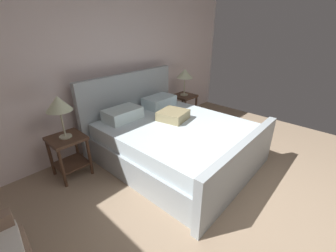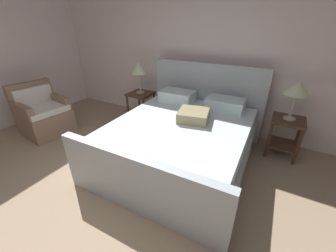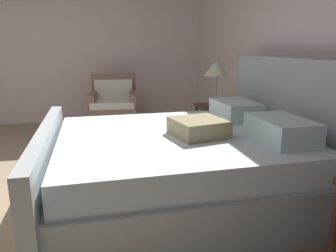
{
  "view_description": "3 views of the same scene",
  "coord_description": "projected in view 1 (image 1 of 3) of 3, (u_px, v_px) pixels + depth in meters",
  "views": [
    {
      "loc": [
        -1.92,
        -0.23,
        1.96
      ],
      "look_at": [
        0.0,
        1.57,
        0.74
      ],
      "focal_mm": 23.34,
      "sensor_mm": 36.0,
      "label": 1
    },
    {
      "loc": [
        1.39,
        -0.6,
        1.87
      ],
      "look_at": [
        0.25,
        1.44,
        0.66
      ],
      "focal_mm": 22.14,
      "sensor_mm": 36.0,
      "label": 2
    },
    {
      "loc": [
        2.84,
        1.06,
        1.34
      ],
      "look_at": [
        -0.06,
        1.7,
        0.59
      ],
      "focal_mm": 33.7,
      "sensor_mm": 36.0,
      "label": 3
    }
  ],
  "objects": [
    {
      "name": "table_lamp_left",
      "position": [
        58.0,
        104.0,
        2.72
      ],
      "size": [
        0.32,
        0.32,
        0.57
      ],
      "color": "#B7B293",
      "rests_on": "nightstand_left"
    },
    {
      "name": "table_lamp_right",
      "position": [
        185.0,
        74.0,
        4.47
      ],
      "size": [
        0.34,
        0.34,
        0.55
      ],
      "color": "#B7B293",
      "rests_on": "nightstand_right"
    },
    {
      "name": "wall_back",
      "position": [
        102.0,
        64.0,
        3.53
      ],
      "size": [
        6.3,
        0.12,
        2.79
      ],
      "primitive_type": "cube",
      "color": "silver",
      "rests_on": "ground"
    },
    {
      "name": "nightstand_left",
      "position": [
        69.0,
        150.0,
        3.0
      ],
      "size": [
        0.44,
        0.44,
        0.6
      ],
      "color": "#493021",
      "rests_on": "ground"
    },
    {
      "name": "nightstand_right",
      "position": [
        184.0,
        104.0,
        4.74
      ],
      "size": [
        0.44,
        0.44,
        0.6
      ],
      "color": "#493021",
      "rests_on": "ground"
    },
    {
      "name": "bed",
      "position": [
        173.0,
        139.0,
        3.39
      ],
      "size": [
        1.99,
        2.27,
        1.24
      ],
      "color": "#A5AFB4",
      "rests_on": "ground"
    },
    {
      "name": "ground_plane",
      "position": [
        279.0,
        235.0,
        2.25
      ],
      "size": [
        6.18,
        5.92,
        0.02
      ],
      "primitive_type": "cube",
      "color": "gray"
    }
  ]
}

